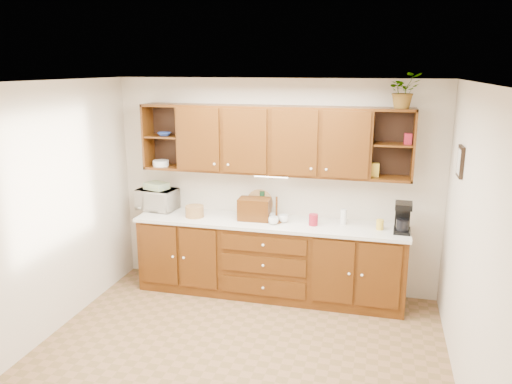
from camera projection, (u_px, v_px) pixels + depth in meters
The scene contains 26 objects.
floor at pixel (236, 357), 4.81m from camera, with size 4.00×4.00×0.00m, color brown.
ceiling at pixel (233, 82), 4.18m from camera, with size 4.00×4.00×0.00m, color white.
back_wall at pixel (275, 186), 6.14m from camera, with size 4.00×4.00×0.00m, color beige.
left_wall at pixel (42, 214), 4.97m from camera, with size 3.50×3.50×0.00m, color beige.
right_wall at pixel (472, 249), 4.02m from camera, with size 3.50×3.50×0.00m, color beige.
base_cabinets at pixel (269, 259), 6.07m from camera, with size 3.20×0.60×0.90m, color #391B06.
countertop at pixel (269, 223), 5.94m from camera, with size 3.24×0.64×0.04m, color silver.
upper_cabinets at pixel (273, 140), 5.84m from camera, with size 3.20×0.33×0.80m.
undercabinet_light at pixel (271, 176), 5.90m from camera, with size 0.40×0.05×0.03m, color white.
framed_picture at pixel (460, 162), 4.74m from camera, with size 0.03×0.24×0.30m, color black.
wicker_basket at pixel (195, 211), 6.09m from camera, with size 0.22×0.22×0.14m, color olive.
microwave at pixel (157, 199), 6.39m from camera, with size 0.49×0.33×0.27m, color beige.
towel_stack at pixel (156, 186), 6.35m from camera, with size 0.28×0.21×0.08m, color #ECF272.
wine_bottle at pixel (262, 204), 6.10m from camera, with size 0.06×0.06×0.32m, color black.
woven_tray at pixel (259, 215), 6.13m from camera, with size 0.34×0.34×0.02m, color olive.
bread_box at pixel (254, 209), 5.97m from camera, with size 0.38×0.24×0.26m, color #391B06.
mug_tree at pixel (276, 218), 5.88m from camera, with size 0.29×0.28×0.32m.
canister_red at pixel (313, 220), 5.77m from camera, with size 0.10×0.10×0.13m, color maroon.
canister_white at pixel (343, 217), 5.80m from camera, with size 0.07×0.07×0.18m, color white.
canister_yellow at pixel (380, 225), 5.62m from camera, with size 0.08×0.08×0.12m, color gold.
coffee_maker at pixel (403, 218), 5.51m from camera, with size 0.19×0.24×0.34m.
bowl_stack at pixel (164, 134), 6.13m from camera, with size 0.17×0.17×0.04m, color navy.
plate_stack at pixel (161, 163), 6.23m from camera, with size 0.20×0.20×0.07m, color white.
pantry_box_yellow at pixel (375, 170), 5.63m from camera, with size 0.09×0.07×0.15m, color gold.
pantry_box_red at pixel (408, 139), 5.46m from camera, with size 0.08×0.07×0.12m, color maroon.
potted_plant at pixel (404, 91), 5.30m from camera, with size 0.34×0.30×0.38m, color #999999.
Camera 1 is at (1.23, -4.10, 2.73)m, focal length 35.00 mm.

